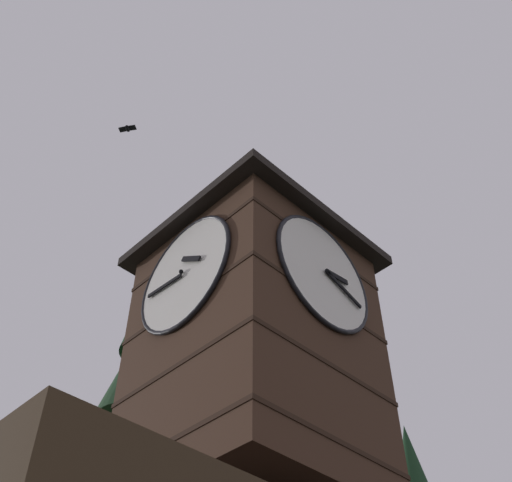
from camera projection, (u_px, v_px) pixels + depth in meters
The scene contains 2 objects.
clock_tower at pixel (255, 339), 14.94m from camera, with size 4.89×4.89×9.44m.
flying_bird_high at pixel (128, 129), 22.02m from camera, with size 0.48×0.59×0.15m.
Camera 1 is at (8.24, 6.04, 2.03)m, focal length 46.46 mm.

